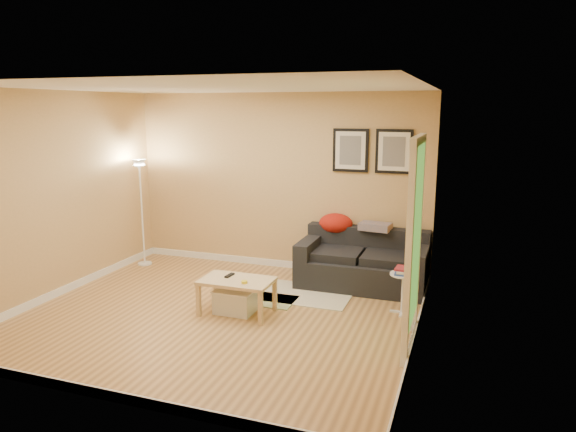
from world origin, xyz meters
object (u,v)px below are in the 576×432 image
(book_stack, at_px, (403,270))
(floor_lamp, at_px, (142,215))
(sofa, at_px, (363,259))
(coffee_table, at_px, (237,296))
(side_table, at_px, (403,294))
(storage_bin, at_px, (235,301))

(book_stack, relative_size, floor_lamp, 0.15)
(sofa, distance_m, coffee_table, 1.88)
(sofa, distance_m, book_stack, 1.04)
(sofa, height_order, book_stack, sofa)
(coffee_table, relative_size, side_table, 1.72)
(book_stack, xyz_separation_m, floor_lamp, (-4.01, 0.69, 0.25))
(sofa, distance_m, floor_lamp, 3.41)
(sofa, xyz_separation_m, storage_bin, (-1.23, -1.43, -0.23))
(side_table, bearing_deg, sofa, 128.55)
(coffee_table, distance_m, side_table, 1.95)
(coffee_table, distance_m, book_stack, 1.97)
(side_table, relative_size, floor_lamp, 0.30)
(sofa, height_order, storage_bin, sofa)
(storage_bin, relative_size, side_table, 0.95)
(floor_lamp, bearing_deg, coffee_table, -31.36)
(sofa, relative_size, storage_bin, 3.66)
(book_stack, bearing_deg, sofa, 113.79)
(storage_bin, height_order, floor_lamp, floor_lamp)
(coffee_table, relative_size, storage_bin, 1.81)
(storage_bin, xyz_separation_m, book_stack, (1.87, 0.62, 0.38))
(coffee_table, bearing_deg, storage_bin, 161.66)
(storage_bin, bearing_deg, side_table, 18.44)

